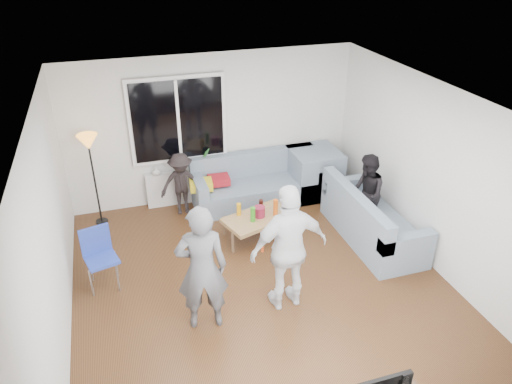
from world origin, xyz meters
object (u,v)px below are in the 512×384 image
object	(u,v)px
sofa_back_section	(258,180)
spectator_back	(181,184)
spectator_right	(366,194)
side_chair	(102,260)
coffee_table	(259,227)
player_left	(202,269)
player_right	(289,248)
floor_lamp	(95,181)
sofa_right_section	(373,215)

from	to	relation	value
sofa_back_section	spectator_back	world-z (taller)	spectator_back
spectator_right	side_chair	bearing A→B (deg)	-68.55
sofa_back_section	coffee_table	size ratio (longest dim) A/B	2.09
player_left	player_right	size ratio (longest dim) A/B	0.97
coffee_table	floor_lamp	size ratio (longest dim) A/B	0.71
sofa_right_section	floor_lamp	xyz separation A→B (m)	(-4.07, 1.78, 0.36)
floor_lamp	sofa_right_section	bearing A→B (deg)	-23.59
coffee_table	player_right	world-z (taller)	player_right
player_right	side_chair	bearing A→B (deg)	-29.20
side_chair	player_right	bearing A→B (deg)	-40.15
sofa_right_section	player_left	world-z (taller)	player_left
spectator_right	spectator_back	bearing A→B (deg)	-99.33
coffee_table	floor_lamp	bearing A→B (deg)	152.38
side_chair	coffee_table	bearing A→B (deg)	-3.11
sofa_right_section	spectator_right	distance (m)	0.36
player_right	spectator_right	xyz separation A→B (m)	(1.81, 1.31, -0.22)
spectator_right	floor_lamp	bearing A→B (deg)	-91.98
sofa_back_section	player_left	xyz separation A→B (m)	(-1.57, -2.73, 0.41)
coffee_table	side_chair	distance (m)	2.43
floor_lamp	player_left	distance (m)	3.07
floor_lamp	spectator_right	distance (m)	4.34
player_left	player_right	distance (m)	1.11
spectator_back	sofa_right_section	bearing A→B (deg)	-29.88
side_chair	sofa_right_section	bearing A→B (deg)	-15.35
sofa_back_section	spectator_right	bearing A→B (deg)	-45.56
spectator_back	sofa_back_section	bearing A→B (deg)	0.88
side_chair	spectator_back	size ratio (longest dim) A/B	0.78
coffee_table	player_left	distance (m)	2.11
coffee_table	spectator_right	size ratio (longest dim) A/B	0.84
player_left	spectator_right	distance (m)	3.22
sofa_back_section	spectator_right	size ratio (longest dim) A/B	1.77
floor_lamp	spectator_back	size ratio (longest dim) A/B	1.41
sofa_right_section	side_chair	distance (m)	4.07
player_left	spectator_right	bearing A→B (deg)	-147.01
side_chair	floor_lamp	xyz separation A→B (m)	(0.00, 1.73, 0.35)
player_right	sofa_back_section	bearing A→B (deg)	-103.46
floor_lamp	spectator_back	xyz separation A→B (m)	(1.37, -0.09, -0.23)
coffee_table	sofa_right_section	bearing A→B (deg)	-17.52
sofa_right_section	player_left	xyz separation A→B (m)	(-2.92, -1.07, 0.41)
sofa_back_section	spectator_back	bearing A→B (deg)	178.73
spectator_back	side_chair	bearing A→B (deg)	-127.69
coffee_table	floor_lamp	world-z (taller)	floor_lamp
coffee_table	side_chair	size ratio (longest dim) A/B	1.28
player_right	spectator_right	distance (m)	2.25
sofa_right_section	coffee_table	bearing A→B (deg)	72.48
player_left	spectator_right	xyz separation A→B (m)	(2.92, 1.35, -0.19)
player_left	sofa_right_section	bearing A→B (deg)	-151.75
coffee_table	player_right	bearing A→B (deg)	-94.33
sofa_back_section	floor_lamp	bearing A→B (deg)	177.53
player_left	spectator_back	size ratio (longest dim) A/B	1.52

